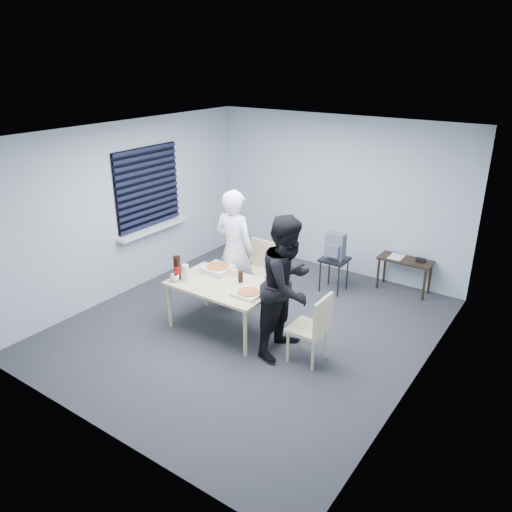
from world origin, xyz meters
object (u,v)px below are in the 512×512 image
Objects in this scene: stool at (334,265)px; mug_b at (235,273)px; dining_table at (223,288)px; chair_right at (314,325)px; soda_bottle at (177,268)px; person_black at (288,286)px; side_table at (405,264)px; chair_far at (260,266)px; backpack at (335,246)px; person_white at (235,250)px; mug_a at (175,278)px.

stool is 5.49× the size of mug_b.
chair_right is (1.38, -0.01, -0.10)m from dining_table.
dining_table is 0.67m from soda_bottle.
side_table is at bearing -14.38° from person_black.
person_black is 1.58m from soda_bottle.
chair_right is 0.56m from person_black.
dining_table is 13.83× the size of mug_b.
dining_table is 1.00m from person_black.
dining_table is 0.78× the size of person_black.
chair_far reaches higher than dining_table.
person_black reaches higher than stool.
backpack is (-0.27, 1.85, -0.14)m from person_black.
backpack is at bearing 8.40° from person_black.
dining_table is 0.31m from mug_b.
person_black is at bearing -65.90° from backpack.
mug_b is (-0.71, -1.61, -0.03)m from backpack.
soda_bottle is (-0.33, -0.84, -0.06)m from person_white.
soda_bottle is at bearing 68.73° from person_white.
chair_far is at bearing 47.15° from person_black.
mug_a is at bearing -132.90° from mug_b.
chair_right is 0.50× the size of person_white.
chair_right reaches higher than mug_b.
person_black is at bearing -13.76° from mug_b.
chair_right is 7.24× the size of mug_a.
mug_b is at bearing 94.33° from dining_table.
backpack is (-0.91, -0.62, 0.29)m from side_table.
backpack is 1.27× the size of soda_bottle.
mug_a is (-0.43, -1.38, 0.21)m from chair_far.
chair_far reaches higher than stool.
person_black is at bearing 171.84° from chair_right.
person_black reaches higher than chair_far.
mug_b is (-1.62, -2.23, 0.26)m from side_table.
chair_right reaches higher than side_table.
mug_a is at bearing -127.53° from side_table.
mug_b is (-0.02, 0.29, 0.11)m from dining_table.
backpack reaches higher than chair_right.
backpack reaches higher than chair_far.
person_black reaches higher than mug_b.
dining_table is at bearing 92.74° from person_black.
mug_a is (-0.31, -0.92, -0.16)m from person_white.
stool is (-0.69, 1.92, -0.07)m from chair_right.
mug_a reaches higher than dining_table.
person_black is 2.59m from side_table.
chair_far reaches higher than mug_a.
chair_far reaches higher than mug_b.
backpack reaches higher than mug_a.
person_white reaches higher than soda_bottle.
stool is 2.56m from mug_a.
stool is at bearing 8.34° from person_black.
side_table is 1.09m from stool.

